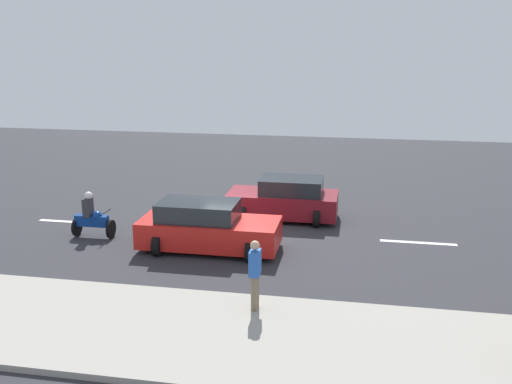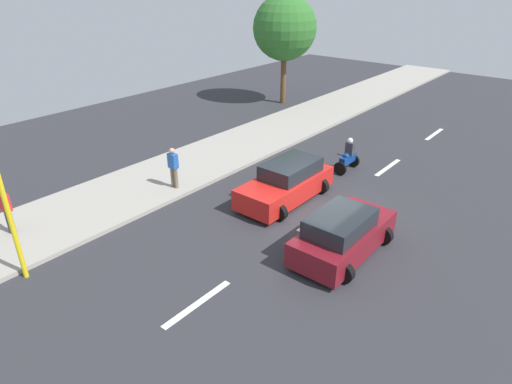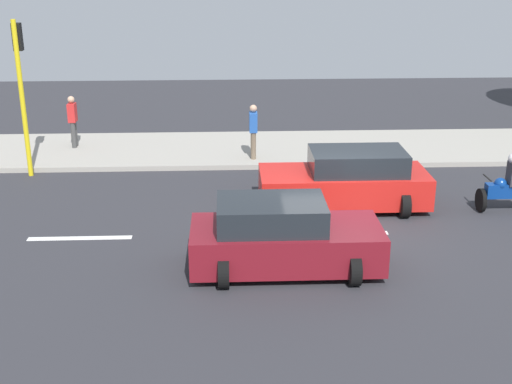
{
  "view_description": "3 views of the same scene",
  "coord_description": "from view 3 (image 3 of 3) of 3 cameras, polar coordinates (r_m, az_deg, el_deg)",
  "views": [
    {
      "loc": [
        17.78,
        3.97,
        6.28
      ],
      "look_at": [
        0.39,
        0.79,
        1.54
      ],
      "focal_mm": 39.89,
      "sensor_mm": 36.0,
      "label": 1
    },
    {
      "loc": [
        -7.13,
        12.19,
        8.01
      ],
      "look_at": [
        0.89,
        2.43,
        1.72
      ],
      "focal_mm": 31.0,
      "sensor_mm": 36.0,
      "label": 2
    },
    {
      "loc": [
        -14.66,
        2.56,
        6.35
      ],
      "look_at": [
        -0.12,
        1.92,
        1.12
      ],
      "focal_mm": 47.88,
      "sensor_mm": 36.0,
      "label": 3
    }
  ],
  "objects": [
    {
      "name": "lane_stripe_south",
      "position": [
        16.34,
        -14.5,
        -3.76
      ],
      "size": [
        0.2,
        2.4,
        0.01
      ],
      "primitive_type": "cube",
      "color": "white",
      "rests_on": "ground"
    },
    {
      "name": "car_red",
      "position": [
        17.63,
        7.57,
        0.92
      ],
      "size": [
        2.16,
        4.28,
        1.52
      ],
      "color": "red",
      "rests_on": "ground"
    },
    {
      "name": "sidewalk",
      "position": [
        22.7,
        4.06,
        3.66
      ],
      "size": [
        4.0,
        60.0,
        0.15
      ],
      "primitive_type": "cube",
      "color": "#9E998E",
      "rests_on": "ground"
    },
    {
      "name": "car_maroon",
      "position": [
        14.1,
        2.24,
        -3.84
      ],
      "size": [
        2.15,
        3.93,
        1.52
      ],
      "color": "maroon",
      "rests_on": "ground"
    },
    {
      "name": "lane_stripe_mid",
      "position": [
        16.18,
        6.8,
        -3.48
      ],
      "size": [
        0.2,
        2.4,
        0.01
      ],
      "primitive_type": "cube",
      "color": "white",
      "rests_on": "ground"
    },
    {
      "name": "pedestrian_by_tree",
      "position": [
        23.12,
        -15.05,
        5.85
      ],
      "size": [
        0.4,
        0.24,
        1.69
      ],
      "color": "#3F3F3F",
      "rests_on": "sidewalk"
    },
    {
      "name": "pedestrian_near_signal",
      "position": [
        21.09,
        -0.23,
        5.22
      ],
      "size": [
        0.4,
        0.24,
        1.69
      ],
      "color": "#72604C",
      "rests_on": "sidewalk"
    },
    {
      "name": "traffic_light_corner",
      "position": [
        20.64,
        -19.07,
        9.15
      ],
      "size": [
        0.49,
        0.24,
        4.5
      ],
      "color": "yellow",
      "rests_on": "ground"
    },
    {
      "name": "ground_plane",
      "position": [
        16.2,
        6.79,
        -3.66
      ],
      "size": [
        40.0,
        60.0,
        0.1
      ],
      "primitive_type": "cube",
      "color": "#2D2D33"
    },
    {
      "name": "motorcycle",
      "position": [
        18.36,
        20.24,
        0.39
      ],
      "size": [
        0.6,
        1.3,
        1.53
      ],
      "color": "black",
      "rests_on": "ground"
    }
  ]
}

